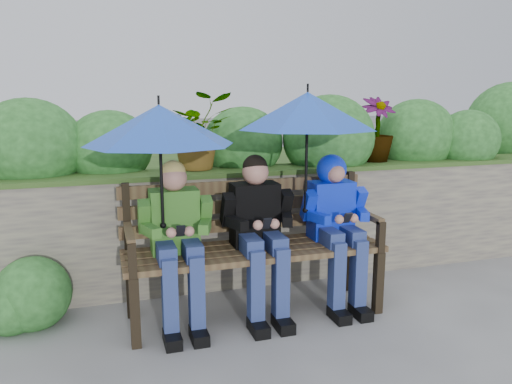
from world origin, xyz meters
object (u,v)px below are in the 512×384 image
object	(u,v)px
boy_right	(336,216)
boy_left	(177,235)
park_bench	(252,238)
umbrella_left	(159,125)
umbrella_right	(307,111)
boy_middle	(259,227)

from	to	relation	value
boy_right	boy_left	bearing A→B (deg)	-179.36
park_bench	boy_right	world-z (taller)	boy_right
umbrella_left	umbrella_right	bearing A→B (deg)	2.86
park_bench	umbrella_right	bearing A→B (deg)	-8.77
boy_left	boy_middle	distance (m)	0.61
park_bench	boy_left	world-z (taller)	boy_left
boy_right	umbrella_right	bearing A→B (deg)	175.22
park_bench	umbrella_left	distance (m)	1.12
boy_right	umbrella_left	xyz separation A→B (m)	(-1.35, -0.03, 0.74)
park_bench	umbrella_right	distance (m)	1.05
park_bench	boy_middle	xyz separation A→B (m)	(0.02, -0.10, 0.11)
boy_right	umbrella_left	size ratio (longest dim) A/B	1.18
boy_right	umbrella_left	world-z (taller)	umbrella_left
boy_middle	boy_right	size ratio (longest dim) A/B	1.02
boy_middle	umbrella_left	world-z (taller)	umbrella_left
umbrella_right	park_bench	bearing A→B (deg)	171.23
park_bench	boy_right	distance (m)	0.68
boy_middle	umbrella_left	bearing A→B (deg)	-178.55
umbrella_left	umbrella_right	xyz separation A→B (m)	(1.10, 0.05, 0.08)
umbrella_left	boy_left	bearing A→B (deg)	11.61
boy_left	boy_middle	size ratio (longest dim) A/B	0.99
boy_left	boy_right	world-z (taller)	boy_left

